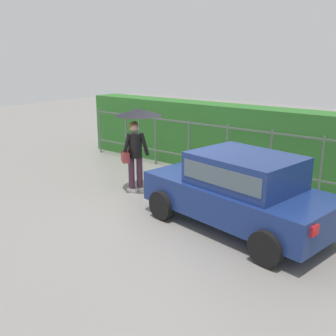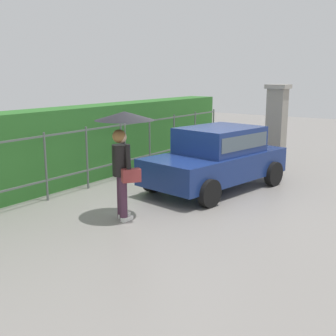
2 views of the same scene
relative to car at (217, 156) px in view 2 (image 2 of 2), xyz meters
name	(u,v)px [view 2 (image 2 of 2)]	position (x,y,z in m)	size (l,w,h in m)	color
ground_plane	(187,204)	(-1.52, -0.11, -0.80)	(40.00, 40.00, 0.00)	gray
car	(217,156)	(0.00, 0.00, 0.00)	(3.93, 2.35, 1.48)	navy
pedestrian	(124,139)	(-2.98, 0.35, 0.74)	(1.12, 1.12, 2.04)	#47283D
gate_pillar	(276,126)	(3.01, -0.28, 0.44)	(0.60, 0.60, 2.42)	gray
fence_section	(105,151)	(-1.16, 2.54, 0.02)	(11.18, 0.05, 1.50)	#59605B
hedge_row	(82,143)	(-1.16, 3.33, 0.15)	(12.13, 0.90, 1.90)	#2D6B28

